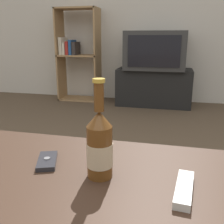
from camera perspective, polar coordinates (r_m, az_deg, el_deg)
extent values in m
cube|color=#332116|center=(0.73, -7.90, -16.65)|extent=(1.30, 0.64, 0.04)
cube|color=black|center=(3.37, 9.05, 5.38)|extent=(0.92, 0.42, 0.46)
cube|color=#2D2D2D|center=(3.32, 9.39, 13.11)|extent=(0.72, 0.53, 0.45)
cube|color=black|center=(3.05, 9.01, 12.89)|extent=(0.59, 0.01, 0.35)
cube|color=#99754C|center=(3.71, -11.14, 12.03)|extent=(0.02, 0.30, 1.20)
cube|color=#99754C|center=(3.53, -3.14, 12.11)|extent=(0.02, 0.30, 1.20)
cube|color=#99754C|center=(3.70, -6.92, 2.93)|extent=(0.55, 0.30, 0.02)
cube|color=#99754C|center=(3.61, -7.24, 12.10)|extent=(0.55, 0.30, 0.02)
cube|color=#99754C|center=(3.62, -7.59, 21.46)|extent=(0.55, 0.30, 0.02)
cube|color=beige|center=(3.69, -10.63, 13.95)|extent=(0.04, 0.21, 0.23)
cube|color=beige|center=(3.67, -9.95, 13.45)|extent=(0.03, 0.21, 0.16)
cube|color=maroon|center=(3.66, -9.26, 13.59)|extent=(0.04, 0.21, 0.17)
cube|color=navy|center=(3.64, -8.60, 13.75)|extent=(0.04, 0.21, 0.19)
cube|color=#2D2828|center=(3.62, -7.83, 13.57)|extent=(0.05, 0.21, 0.17)
cylinder|color=#563314|center=(0.72, -2.70, -8.66)|extent=(0.07, 0.07, 0.15)
cylinder|color=tan|center=(0.72, -2.69, -9.18)|extent=(0.07, 0.07, 0.07)
cone|color=#563314|center=(0.69, -2.80, -1.50)|extent=(0.07, 0.07, 0.04)
cylinder|color=#563314|center=(0.67, -2.86, 3.27)|extent=(0.03, 0.03, 0.08)
cylinder|color=#B79333|center=(0.66, -2.91, 6.87)|extent=(0.03, 0.03, 0.01)
cube|color=#232328|center=(0.84, -13.92, -10.28)|extent=(0.09, 0.13, 0.01)
cylinder|color=slate|center=(0.84, -13.96, -9.76)|extent=(0.02, 0.02, 0.00)
cube|color=beige|center=(0.70, 15.43, -15.84)|extent=(0.06, 0.16, 0.02)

